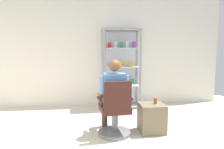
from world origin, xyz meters
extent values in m
cube|color=silver|center=(0.00, 3.00, 1.35)|extent=(6.00, 0.10, 2.70)
cylinder|color=gray|center=(-0.02, 2.50, 0.95)|extent=(0.05, 0.05, 1.90)
cylinder|color=gray|center=(0.82, 2.50, 0.95)|extent=(0.05, 0.05, 1.90)
cylinder|color=gray|center=(-0.02, 2.90, 0.95)|extent=(0.05, 0.05, 1.90)
cylinder|color=gray|center=(0.82, 2.90, 0.95)|extent=(0.05, 0.05, 1.90)
cube|color=gray|center=(0.40, 2.70, 1.88)|extent=(0.90, 0.45, 0.04)
cube|color=gray|center=(0.40, 2.70, 0.02)|extent=(0.90, 0.45, 0.04)
cube|color=silver|center=(0.40, 2.92, 0.95)|extent=(0.84, 0.02, 1.80)
cube|color=silver|center=(0.40, 2.70, 0.55)|extent=(0.82, 0.39, 0.02)
cube|color=#268C4C|center=(0.12, 2.68, 0.62)|extent=(0.09, 0.05, 0.13)
cube|color=black|center=(0.26, 2.65, 0.63)|extent=(0.07, 0.04, 0.15)
cube|color=#264CB2|center=(0.40, 2.68, 0.63)|extent=(0.08, 0.04, 0.15)
cube|color=black|center=(0.55, 2.66, 0.63)|extent=(0.09, 0.05, 0.14)
cube|color=#268C4C|center=(0.68, 2.72, 0.64)|extent=(0.09, 0.04, 0.16)
cube|color=silver|center=(0.40, 2.70, 1.00)|extent=(0.82, 0.39, 0.02)
cube|color=gold|center=(0.17, 2.68, 1.07)|extent=(0.09, 0.05, 0.13)
cube|color=gold|center=(0.41, 2.66, 1.07)|extent=(0.09, 0.04, 0.13)
cube|color=gold|center=(0.64, 2.66, 1.08)|extent=(0.08, 0.04, 0.14)
cube|color=silver|center=(0.40, 2.70, 1.45)|extent=(0.82, 0.39, 0.02)
cube|color=red|center=(0.11, 2.74, 1.52)|extent=(0.08, 0.06, 0.12)
cube|color=silver|center=(0.26, 2.72, 1.53)|extent=(0.09, 0.06, 0.14)
cube|color=#268C4C|center=(0.40, 2.72, 1.52)|extent=(0.08, 0.04, 0.13)
cube|color=silver|center=(0.54, 2.72, 1.54)|extent=(0.08, 0.04, 0.15)
cube|color=purple|center=(0.69, 2.65, 1.53)|extent=(0.08, 0.03, 0.15)
cylinder|color=slate|center=(0.01, 1.04, 0.03)|extent=(0.56, 0.56, 0.06)
cylinder|color=slate|center=(0.01, 1.04, 0.24)|extent=(0.07, 0.07, 0.41)
cube|color=#3F1E19|center=(0.01, 1.04, 0.46)|extent=(0.52, 0.52, 0.10)
cube|color=#3F1E19|center=(0.03, 0.83, 0.73)|extent=(0.45, 0.12, 0.45)
cube|color=#3F1E19|center=(0.27, 1.06, 0.64)|extent=(0.07, 0.30, 0.04)
cube|color=#3F1E19|center=(-0.25, 1.01, 0.64)|extent=(0.07, 0.30, 0.04)
cylinder|color=#3F382D|center=(0.09, 1.25, 0.56)|extent=(0.18, 0.41, 0.14)
cylinder|color=#3F382D|center=(0.08, 1.45, 0.28)|extent=(0.11, 0.11, 0.56)
cylinder|color=#3F382D|center=(-0.10, 1.23, 0.56)|extent=(0.18, 0.41, 0.14)
cylinder|color=#3F382D|center=(-0.12, 1.43, 0.28)|extent=(0.11, 0.11, 0.56)
cube|color=#598CCC|center=(0.01, 1.04, 0.81)|extent=(0.38, 0.25, 0.50)
sphere|color=brown|center=(0.01, 1.04, 1.19)|extent=(0.20, 0.20, 0.20)
cylinder|color=#598CCC|center=(0.21, 1.06, 0.88)|extent=(0.09, 0.09, 0.28)
cylinder|color=brown|center=(0.20, 1.24, 0.66)|extent=(0.11, 0.31, 0.08)
cylinder|color=#598CCC|center=(-0.19, 1.02, 0.88)|extent=(0.09, 0.09, 0.28)
cylinder|color=brown|center=(-0.20, 1.20, 0.66)|extent=(0.11, 0.31, 0.08)
cube|color=#72664C|center=(0.68, 1.09, 0.25)|extent=(0.43, 0.43, 0.50)
cylinder|color=brown|center=(0.74, 1.10, 0.55)|extent=(0.06, 0.06, 0.10)
camera|label=1|loc=(-0.46, -2.53, 1.53)|focal=35.31mm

